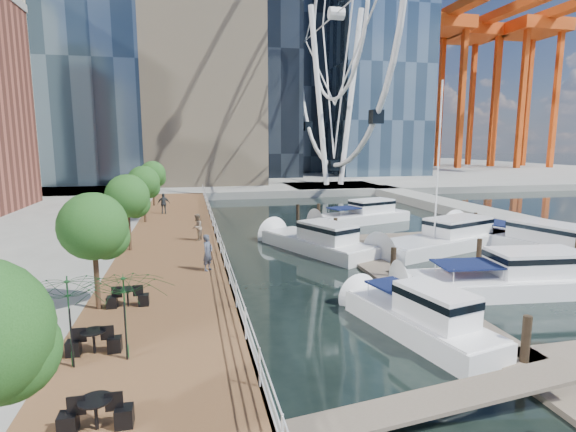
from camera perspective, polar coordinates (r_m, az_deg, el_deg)
The scene contains 18 objects.
ground at distance 17.66m, azimuth 15.56°, elevation -15.99°, with size 520.00×520.00×0.00m, color black.
boardwalk at distance 29.86m, azimuth -14.51°, elevation -4.45°, with size 6.00×60.00×1.00m, color brown.
seawall at distance 29.88m, azimuth -8.74°, elevation -4.25°, with size 0.25×60.00×1.00m, color #595954.
land_far at distance 116.48m, azimuth -8.63°, elevation 5.78°, with size 200.00×114.00×1.00m, color gray.
breakwater at distance 44.44m, azimuth 26.44°, elevation -0.67°, with size 4.00×60.00×1.00m, color gray.
pier at distance 69.85m, azimuth 5.80°, elevation 3.55°, with size 14.00×12.00×1.00m, color gray.
railing at distance 29.66m, azimuth -8.99°, elevation -2.33°, with size 0.10×60.00×1.05m, color white, non-canonical shape.
floating_docks at distance 29.51m, azimuth 20.27°, elevation -4.91°, with size 16.00×34.00×2.60m.
ferris_wheel at distance 71.92m, azimuth 6.16°, elevation 24.13°, with size 5.80×45.60×47.80m.
port_cranes at distance 133.70m, azimuth 22.70°, elevation 13.99°, with size 40.00×52.00×38.00m.
street_trees at distance 28.43m, azimuth -19.73°, elevation 2.38°, with size 2.60×42.60×4.60m.
cafe_tables at distance 13.72m, azimuth -23.32°, elevation -17.78°, with size 2.50×13.70×0.74m.
yacht_foreground at distance 25.44m, azimuth 26.37°, elevation -8.71°, with size 3.08×11.51×2.15m, color white, non-canonical shape.
pedestrian_near at distance 23.21m, azimuth -10.16°, elevation -4.59°, with size 0.68×0.45×1.87m, color #444A5B.
pedestrian_mid at distance 30.39m, azimuth -11.47°, elevation -1.41°, with size 0.87×0.68×1.79m, color #88735E.
pedestrian_far at distance 42.60m, azimuth -15.50°, elevation 1.54°, with size 1.11×0.46×1.89m, color #2D3338.
moored_yachts at distance 32.08m, azimuth 19.43°, elevation -4.66°, with size 21.66×40.97×11.50m.
cafe_seating at distance 12.10m, azimuth -24.60°, elevation -16.61°, with size 4.98×12.44×2.74m.
Camera 1 is at (-7.75, -14.01, 7.44)m, focal length 28.00 mm.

